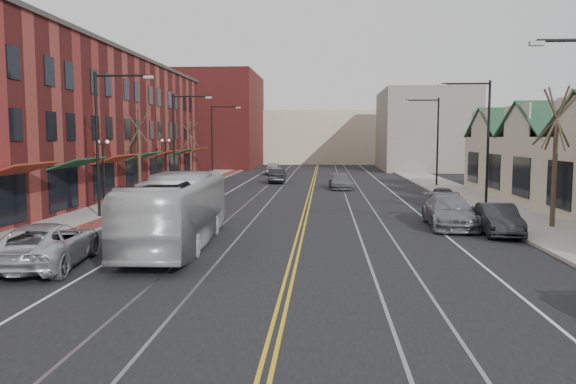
# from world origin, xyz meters

# --- Properties ---
(ground) EXTENTS (160.00, 160.00, 0.00)m
(ground) POSITION_xyz_m (0.00, 0.00, 0.00)
(ground) COLOR black
(ground) RESTS_ON ground
(sidewalk_left) EXTENTS (4.00, 120.00, 0.15)m
(sidewalk_left) POSITION_xyz_m (-12.00, 20.00, 0.07)
(sidewalk_left) COLOR gray
(sidewalk_left) RESTS_ON ground
(sidewalk_right) EXTENTS (4.00, 120.00, 0.15)m
(sidewalk_right) POSITION_xyz_m (12.00, 20.00, 0.07)
(sidewalk_right) COLOR gray
(sidewalk_right) RESTS_ON ground
(building_left) EXTENTS (10.00, 50.00, 11.00)m
(building_left) POSITION_xyz_m (-19.00, 27.00, 5.50)
(building_left) COLOR maroon
(building_left) RESTS_ON ground
(backdrop_left) EXTENTS (14.00, 18.00, 14.00)m
(backdrop_left) POSITION_xyz_m (-16.00, 70.00, 7.00)
(backdrop_left) COLOR maroon
(backdrop_left) RESTS_ON ground
(backdrop_mid) EXTENTS (22.00, 14.00, 9.00)m
(backdrop_mid) POSITION_xyz_m (0.00, 85.00, 4.50)
(backdrop_mid) COLOR beige
(backdrop_mid) RESTS_ON ground
(backdrop_right) EXTENTS (12.00, 16.00, 11.00)m
(backdrop_right) POSITION_xyz_m (15.00, 65.00, 5.50)
(backdrop_right) COLOR slate
(backdrop_right) RESTS_ON ground
(streetlight_l_1) EXTENTS (3.33, 0.25, 8.00)m
(streetlight_l_1) POSITION_xyz_m (-11.05, 16.00, 5.03)
(streetlight_l_1) COLOR black
(streetlight_l_1) RESTS_ON sidewalk_left
(streetlight_l_2) EXTENTS (3.33, 0.25, 8.00)m
(streetlight_l_2) POSITION_xyz_m (-11.05, 32.00, 5.03)
(streetlight_l_2) COLOR black
(streetlight_l_2) RESTS_ON sidewalk_left
(streetlight_l_3) EXTENTS (3.33, 0.25, 8.00)m
(streetlight_l_3) POSITION_xyz_m (-11.05, 48.00, 5.03)
(streetlight_l_3) COLOR black
(streetlight_l_3) RESTS_ON sidewalk_left
(streetlight_r_1) EXTENTS (3.33, 0.25, 8.00)m
(streetlight_r_1) POSITION_xyz_m (11.05, 22.00, 5.03)
(streetlight_r_1) COLOR black
(streetlight_r_1) RESTS_ON sidewalk_right
(streetlight_r_2) EXTENTS (3.33, 0.25, 8.00)m
(streetlight_r_2) POSITION_xyz_m (11.05, 38.00, 5.03)
(streetlight_r_2) COLOR black
(streetlight_r_2) RESTS_ON sidewalk_right
(lamppost_l_2) EXTENTS (0.84, 0.28, 4.27)m
(lamppost_l_2) POSITION_xyz_m (-12.80, 20.00, 2.20)
(lamppost_l_2) COLOR black
(lamppost_l_2) RESTS_ON sidewalk_left
(lamppost_l_3) EXTENTS (0.84, 0.28, 4.27)m
(lamppost_l_3) POSITION_xyz_m (-12.80, 34.00, 2.20)
(lamppost_l_3) COLOR black
(lamppost_l_3) RESTS_ON sidewalk_left
(tree_left_near) EXTENTS (1.78, 1.37, 6.48)m
(tree_left_near) POSITION_xyz_m (-12.50, 26.00, 3.51)
(tree_left_near) COLOR #382B21
(tree_left_near) RESTS_ON sidewalk_left
(tree_left_far) EXTENTS (1.66, 1.28, 6.02)m
(tree_left_far) POSITION_xyz_m (-12.50, 42.00, 3.28)
(tree_left_far) COLOR #382B21
(tree_left_far) RESTS_ON sidewalk_left
(tree_right_mid) EXTENTS (1.90, 1.46, 6.93)m
(tree_right_mid) POSITION_xyz_m (12.50, 14.00, 3.75)
(tree_right_mid) COLOR #382B21
(tree_right_mid) RESTS_ON sidewalk_right
(manhole_far) EXTENTS (0.60, 0.60, 0.02)m
(manhole_far) POSITION_xyz_m (-11.20, 8.00, 0.16)
(manhole_far) COLOR #592D19
(manhole_far) RESTS_ON sidewalk_left
(traffic_signal) EXTENTS (0.18, 0.15, 3.80)m
(traffic_signal) POSITION_xyz_m (-10.60, 24.00, 2.35)
(traffic_signal) COLOR black
(traffic_signal) RESTS_ON sidewalk_left
(transit_bus) EXTENTS (3.02, 10.99, 3.03)m
(transit_bus) POSITION_xyz_m (-5.00, 8.33, 1.52)
(transit_bus) COLOR #BBBBBD
(transit_bus) RESTS_ON ground
(parked_suv) EXTENTS (3.34, 6.01, 1.59)m
(parked_suv) POSITION_xyz_m (-8.74, 4.49, 0.80)
(parked_suv) COLOR #B9BBC1
(parked_suv) RESTS_ON ground
(parked_car_b) EXTENTS (1.79, 4.49, 1.45)m
(parked_car_b) POSITION_xyz_m (9.30, 12.22, 0.73)
(parked_car_b) COLOR black
(parked_car_b) RESTS_ON ground
(parked_car_c) EXTENTS (2.50, 5.69, 1.63)m
(parked_car_c) POSITION_xyz_m (7.50, 14.28, 0.81)
(parked_car_c) COLOR slate
(parked_car_c) RESTS_ON ground
(parked_car_d) EXTENTS (1.94, 4.03, 1.33)m
(parked_car_d) POSITION_xyz_m (8.92, 22.51, 0.66)
(parked_car_d) COLOR black
(parked_car_d) RESTS_ON ground
(distant_car_left) EXTENTS (1.54, 4.33, 1.42)m
(distant_car_left) POSITION_xyz_m (-3.58, 41.34, 0.71)
(distant_car_left) COLOR black
(distant_car_left) RESTS_ON ground
(distant_car_right) EXTENTS (2.18, 4.77, 1.35)m
(distant_car_right) POSITION_xyz_m (2.54, 35.14, 0.68)
(distant_car_right) COLOR slate
(distant_car_right) RESTS_ON ground
(distant_car_far) EXTENTS (1.82, 4.50, 1.53)m
(distant_car_far) POSITION_xyz_m (-5.11, 53.75, 0.77)
(distant_car_far) COLOR #9A9DA1
(distant_car_far) RESTS_ON ground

